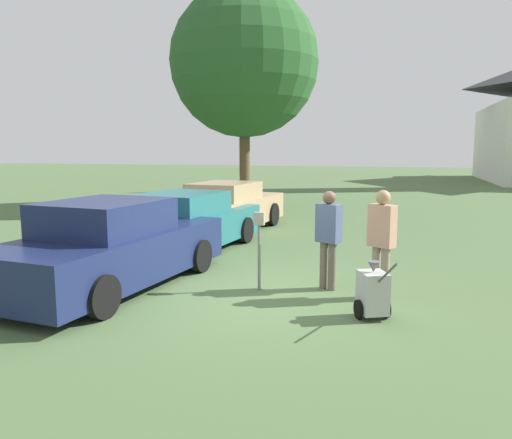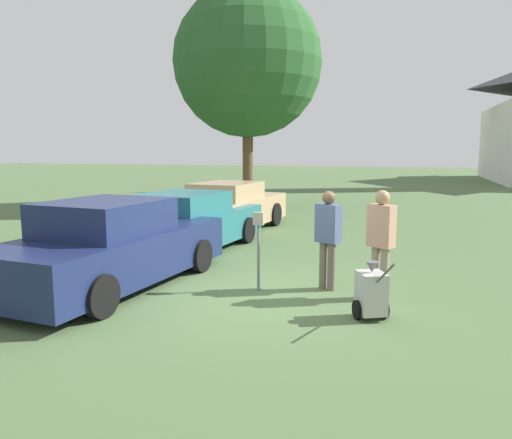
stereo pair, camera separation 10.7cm
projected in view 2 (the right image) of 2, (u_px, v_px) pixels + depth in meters
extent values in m
plane|color=#4C663D|center=(259.00, 296.00, 8.31)|extent=(120.00, 120.00, 0.00)
cube|color=#19234C|center=(114.00, 254.00, 8.89)|extent=(2.43, 4.96, 0.80)
cube|color=#19234C|center=(105.00, 217.00, 8.62)|extent=(1.91, 2.18, 0.58)
cylinder|color=black|center=(123.00, 248.00, 10.65)|extent=(0.25, 0.67, 0.65)
cylinder|color=black|center=(201.00, 256.00, 9.92)|extent=(0.25, 0.67, 0.65)
cylinder|color=black|center=(6.00, 283.00, 7.94)|extent=(0.25, 0.67, 0.65)
cylinder|color=black|center=(101.00, 296.00, 7.21)|extent=(0.25, 0.67, 0.65)
cube|color=#23666B|center=(187.00, 228.00, 11.90)|extent=(2.34, 5.06, 0.73)
cube|color=#23666B|center=(183.00, 204.00, 11.63)|extent=(1.82, 2.21, 0.51)
cylinder|color=black|center=(187.00, 226.00, 13.65)|extent=(0.25, 0.69, 0.67)
cylinder|color=black|center=(247.00, 230.00, 12.97)|extent=(0.25, 0.69, 0.67)
cylinder|color=black|center=(116.00, 246.00, 10.89)|extent=(0.25, 0.69, 0.67)
cylinder|color=black|center=(188.00, 252.00, 10.20)|extent=(0.25, 0.69, 0.67)
cube|color=tan|center=(230.00, 212.00, 14.74)|extent=(2.29, 5.13, 0.78)
cube|color=tan|center=(226.00, 191.00, 14.47)|extent=(1.77, 2.24, 0.48)
cylinder|color=black|center=(226.00, 212.00, 16.52)|extent=(0.26, 0.74, 0.72)
cylinder|color=black|center=(275.00, 214.00, 15.85)|extent=(0.26, 0.74, 0.72)
cylinder|color=black|center=(177.00, 225.00, 13.70)|extent=(0.26, 0.74, 0.72)
cylinder|color=black|center=(234.00, 229.00, 13.04)|extent=(0.26, 0.74, 0.72)
cylinder|color=slate|center=(259.00, 258.00, 8.60)|extent=(0.05, 0.05, 1.15)
cube|color=gray|center=(259.00, 219.00, 8.50)|extent=(0.18, 0.09, 0.22)
cylinder|color=#665B4C|center=(331.00, 267.00, 8.61)|extent=(0.14, 0.14, 0.84)
cylinder|color=#665B4C|center=(323.00, 265.00, 8.73)|extent=(0.14, 0.14, 0.84)
cube|color=#4C597F|center=(328.00, 223.00, 8.56)|extent=(0.47, 0.38, 0.66)
sphere|color=brown|center=(329.00, 198.00, 8.50)|extent=(0.23, 0.23, 0.23)
cylinder|color=gray|center=(384.00, 274.00, 8.07)|extent=(0.14, 0.14, 0.87)
cylinder|color=gray|center=(375.00, 272.00, 8.19)|extent=(0.14, 0.14, 0.87)
cube|color=tan|center=(381.00, 226.00, 8.02)|extent=(0.47, 0.40, 0.69)
sphere|color=tan|center=(382.00, 197.00, 7.95)|extent=(0.23, 0.23, 0.23)
cube|color=#B2B2AD|center=(371.00, 293.00, 7.18)|extent=(0.51, 0.55, 0.60)
cone|color=#59595B|center=(372.00, 267.00, 7.13)|extent=(0.18, 0.18, 0.16)
cylinder|color=#4C4C4C|center=(385.00, 274.00, 6.66)|extent=(0.27, 0.55, 0.43)
cylinder|color=black|center=(357.00, 310.00, 7.19)|extent=(0.16, 0.28, 0.28)
cylinder|color=black|center=(384.00, 308.00, 7.25)|extent=(0.16, 0.28, 0.28)
cylinder|color=brown|center=(248.00, 167.00, 20.98)|extent=(0.44, 0.44, 3.34)
sphere|color=#285628|center=(248.00, 62.00, 20.37)|extent=(6.09, 6.09, 6.09)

